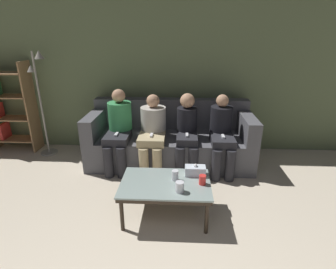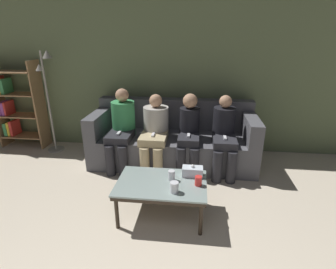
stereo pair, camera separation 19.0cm
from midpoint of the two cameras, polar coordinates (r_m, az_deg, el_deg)
wall_back at (r=4.24m, az=-0.46°, el=13.74°), size 12.00×0.06×2.60m
couch at (r=3.98m, az=-0.86°, el=-1.26°), size 2.39×0.91×0.90m
coffee_table at (r=2.77m, az=-2.56°, el=-11.13°), size 0.93×0.61×0.40m
cup_near_left at (r=2.57m, az=0.40°, el=-11.37°), size 0.08×0.08×0.11m
cup_near_right at (r=2.70m, az=5.49°, el=-9.82°), size 0.07×0.07×0.10m
cup_far_center at (r=2.76m, az=-0.44°, el=-8.90°), size 0.07×0.07×0.11m
tissue_box at (r=2.86m, az=4.04°, el=-7.86°), size 0.22×0.12×0.13m
bookshelf at (r=5.08m, az=-32.95°, el=4.83°), size 0.76×0.32×1.46m
standing_lamp at (r=4.51m, az=-27.13°, el=7.96°), size 0.31×0.26×1.62m
seated_person_left_end at (r=3.79m, az=-12.07°, el=1.57°), size 0.33×0.68×1.12m
seated_person_mid_left at (r=3.70m, az=-4.83°, el=1.05°), size 0.36×0.71×1.05m
seated_person_mid_right at (r=3.67m, az=2.65°, el=0.83°), size 0.31×0.62×1.07m
seated_person_right_end at (r=3.69m, az=10.15°, el=0.57°), size 0.31×0.68×1.06m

